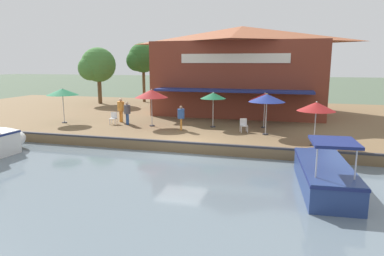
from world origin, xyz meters
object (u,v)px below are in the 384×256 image
person_at_quay_edge (127,111)px  patio_umbrella_by_entrance (213,96)px  patio_umbrella_mid_patio_left (62,92)px  tree_upstream_bank (96,66)px  waterfront_restaurant (241,69)px  motorboat_far_downstream (322,171)px  patio_umbrella_mid_patio_right (316,107)px  tree_downstream_bank (142,59)px  patio_umbrella_near_quay_edge (267,98)px  person_mid_patio (181,115)px  cafe_chair_beside_entrance (114,118)px  cafe_chair_facing_river (244,125)px  person_near_entrance (121,107)px  patio_umbrella_far_corner (151,94)px  patio_umbrella_back_row (265,97)px

person_at_quay_edge → patio_umbrella_by_entrance: bearing=96.1°
patio_umbrella_mid_patio_left → tree_upstream_bank: size_ratio=0.43×
waterfront_restaurant → motorboat_far_downstream: bearing=18.4°
patio_umbrella_mid_patio_right → patio_umbrella_mid_patio_left: (-2.62, -17.12, 0.18)m
patio_umbrella_by_entrance → tree_downstream_bank: 16.93m
patio_umbrella_near_quay_edge → person_at_quay_edge: size_ratio=1.56×
patio_umbrella_near_quay_edge → person_mid_patio: patio_umbrella_near_quay_edge is taller
cafe_chair_beside_entrance → cafe_chair_facing_river: (0.37, 9.32, 0.00)m
waterfront_restaurant → tree_downstream_bank: size_ratio=2.21×
patio_umbrella_mid_patio_right → patio_umbrella_mid_patio_left: bearing=-98.7°
person_near_entrance → tree_upstream_bank: 13.04m
waterfront_restaurant → patio_umbrella_far_corner: 10.08m
patio_umbrella_mid_patio_left → person_at_quay_edge: 4.99m
person_near_entrance → tree_upstream_bank: size_ratio=0.30×
patio_umbrella_mid_patio_right → tree_downstream_bank: 23.92m
motorboat_far_downstream → patio_umbrella_mid_patio_right: bearing=179.9°
waterfront_restaurant → person_mid_patio: waterfront_restaurant is taller
patio_umbrella_near_quay_edge → patio_umbrella_mid_patio_left: size_ratio=1.00×
motorboat_far_downstream → tree_upstream_bank: (-18.62, -20.99, 3.95)m
patio_umbrella_mid_patio_right → person_at_quay_edge: 12.75m
patio_umbrella_near_quay_edge → motorboat_far_downstream: 7.63m
patio_umbrella_back_row → person_at_quay_edge: (1.35, -9.42, -1.08)m
patio_umbrella_back_row → patio_umbrella_by_entrance: bearing=-78.3°
patio_umbrella_mid_patio_left → cafe_chair_facing_river: bearing=90.2°
patio_umbrella_back_row → person_near_entrance: patio_umbrella_back_row is taller
patio_umbrella_mid_patio_left → cafe_chair_beside_entrance: patio_umbrella_mid_patio_left is taller
tree_upstream_bank → cafe_chair_beside_entrance: bearing=34.9°
motorboat_far_downstream → tree_downstream_bank: size_ratio=0.93×
patio_umbrella_mid_patio_right → patio_umbrella_near_quay_edge: (-2.21, -2.65, 0.16)m
patio_umbrella_far_corner → patio_umbrella_by_entrance: size_ratio=1.07×
motorboat_far_downstream → person_mid_patio: bearing=-130.3°
tree_downstream_bank → patio_umbrella_far_corner: bearing=25.7°
tree_downstream_bank → cafe_chair_beside_entrance: bearing=14.9°
patio_umbrella_by_entrance → person_mid_patio: (1.57, -1.79, -1.15)m
waterfront_restaurant → tree_downstream_bank: waterfront_restaurant is taller
tree_upstream_bank → tree_downstream_bank: tree_downstream_bank is taller
tree_upstream_bank → cafe_chair_facing_river: bearing=56.2°
patio_umbrella_mid_patio_right → motorboat_far_downstream: (4.61, -0.01, -2.04)m
patio_umbrella_near_quay_edge → motorboat_far_downstream: (6.81, 2.64, -2.20)m
patio_umbrella_by_entrance → motorboat_far_downstream: bearing=36.7°
tree_downstream_bank → tree_upstream_bank: bearing=-56.8°
person_near_entrance → tree_downstream_bank: 13.72m
waterfront_restaurant → tree_downstream_bank: 12.59m
patio_umbrella_by_entrance → waterfront_restaurant: bearing=174.0°
cafe_chair_beside_entrance → tree_upstream_bank: bearing=-145.1°
patio_umbrella_by_entrance → patio_umbrella_back_row: bearing=101.7°
cafe_chair_facing_river → person_near_entrance: person_near_entrance is taller
patio_umbrella_mid_patio_right → motorboat_far_downstream: bearing=-0.1°
waterfront_restaurant → patio_umbrella_mid_patio_left: waterfront_restaurant is taller
tree_downstream_bank → patio_umbrella_mid_patio_right: bearing=45.5°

